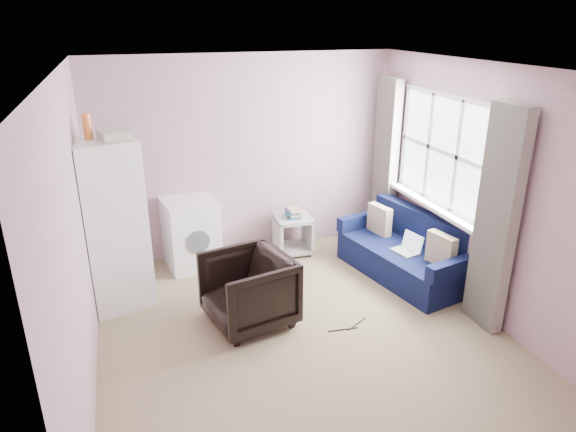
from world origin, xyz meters
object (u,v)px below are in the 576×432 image
Objects in this scene: side_table at (293,232)px; armchair at (248,287)px; sofa at (407,254)px; fridge at (111,224)px; washing_machine at (191,232)px.

armchair is at bearing -123.69° from side_table.
sofa is (1.08, -1.01, -0.02)m from side_table.
fridge is (-1.22, 0.83, 0.51)m from armchair.
washing_machine is at bearing 21.90° from fridge.
side_table is 1.48m from sofa.
sofa is (2.03, 0.41, -0.13)m from armchair.
armchair is at bearing -84.81° from washing_machine.
armchair is 0.95× the size of washing_machine.
sofa is at bearing -32.20° from washing_machine.
fridge is 1.18m from washing_machine.
fridge is at bearing -151.72° from washing_machine.
armchair is 1.30× the size of side_table.
fridge is 2.40× the size of washing_machine.
sofa is at bearing 89.54° from armchair.
washing_machine is at bearing 143.77° from sofa.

